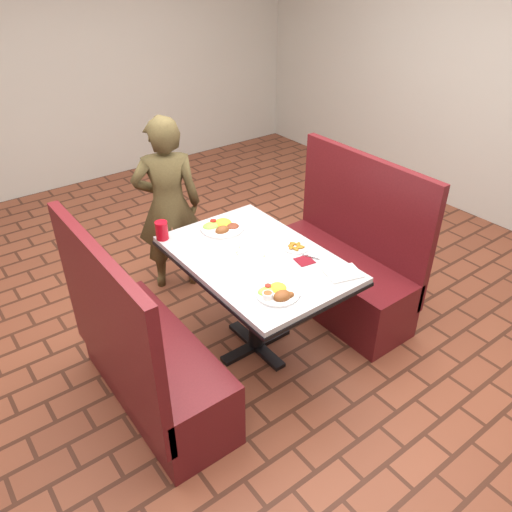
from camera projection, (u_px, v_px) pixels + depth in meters
name	position (u px, v px, depth m)	size (l,w,h in m)	color
room	(256.00, 58.00, 2.47)	(7.00, 7.04, 2.82)	brown
dining_table	(256.00, 269.00, 3.14)	(0.81, 1.21, 0.75)	#B8BABD
booth_bench_left	(147.00, 361.00, 2.91)	(0.47, 1.20, 1.17)	maroon
booth_bench_right	(341.00, 269.00, 3.72)	(0.47, 1.20, 1.17)	maroon
diner_person	(168.00, 206.00, 3.79)	(0.51, 0.33, 1.40)	brown
near_dinner_plate	(277.00, 291.00, 2.73)	(0.24, 0.24, 0.08)	white
far_dinner_plate	(222.00, 225.00, 3.37)	(0.29, 0.29, 0.08)	white
plantain_plate	(296.00, 247.00, 3.16)	(0.16, 0.16, 0.02)	white
maroon_napkin	(305.00, 261.00, 3.04)	(0.10, 0.10, 0.00)	maroon
spoon_utensil	(311.00, 257.00, 3.07)	(0.01, 0.12, 0.00)	silver
red_tumbler	(162.00, 230.00, 3.24)	(0.08, 0.08, 0.12)	#B70C19
paper_napkin	(343.00, 273.00, 2.92)	(0.20, 0.15, 0.01)	white
knife_utensil	(288.00, 290.00, 2.77)	(0.01, 0.18, 0.00)	#BCBCC1
fork_utensil	(289.00, 290.00, 2.77)	(0.01, 0.14, 0.00)	silver
lettuce_shreds	(255.00, 250.00, 3.15)	(0.28, 0.32, 0.00)	#81B548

